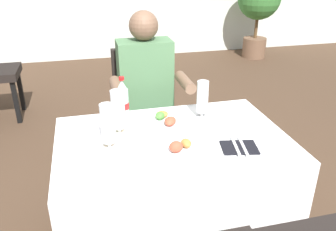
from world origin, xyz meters
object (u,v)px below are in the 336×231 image
(napkin_cutlery_set, at_px, (239,147))
(plate_near_camera, at_px, (183,149))
(beer_glass_left, at_px, (202,100))
(beer_glass_middle, at_px, (108,126))
(plate_far_diner, at_px, (169,119))
(main_dining_table, at_px, (173,167))
(cola_bottle_primary, at_px, (123,101))
(seated_diner_far, at_px, (147,95))
(potted_plant_corner, at_px, (259,4))
(chair_far_diner_seat, at_px, (146,109))
(beer_glass_right, at_px, (118,112))

(napkin_cutlery_set, bearing_deg, plate_near_camera, 173.33)
(beer_glass_left, bearing_deg, napkin_cutlery_set, -80.43)
(beer_glass_middle, bearing_deg, plate_far_diner, 30.52)
(plate_near_camera, distance_m, beer_glass_left, 0.41)
(main_dining_table, bearing_deg, cola_bottle_primary, 125.75)
(plate_near_camera, relative_size, beer_glass_left, 1.14)
(seated_diner_far, relative_size, potted_plant_corner, 0.98)
(beer_glass_middle, bearing_deg, plate_near_camera, -20.23)
(beer_glass_middle, xyz_separation_m, napkin_cutlery_set, (0.60, -0.15, -0.11))
(potted_plant_corner, bearing_deg, plate_near_camera, -121.47)
(plate_far_diner, relative_size, beer_glass_left, 1.18)
(cola_bottle_primary, relative_size, potted_plant_corner, 0.19)
(chair_far_diner_seat, xyz_separation_m, cola_bottle_primary, (-0.21, -0.48, 0.29))
(plate_far_diner, bearing_deg, beer_glass_middle, -149.48)
(seated_diner_far, relative_size, plate_far_diner, 4.95)
(beer_glass_middle, distance_m, napkin_cutlery_set, 0.63)
(main_dining_table, distance_m, seated_diner_far, 0.69)
(beer_glass_left, distance_m, beer_glass_right, 0.48)
(plate_near_camera, bearing_deg, beer_glass_left, 58.47)
(seated_diner_far, xyz_separation_m, beer_glass_left, (0.23, -0.47, 0.13))
(seated_diner_far, distance_m, plate_near_camera, 0.81)
(plate_far_diner, xyz_separation_m, beer_glass_left, (0.19, 0.01, 0.09))
(beer_glass_left, relative_size, beer_glass_middle, 0.95)
(napkin_cutlery_set, bearing_deg, seated_diner_far, 109.07)
(chair_far_diner_seat, distance_m, beer_glass_middle, 0.91)
(main_dining_table, height_order, beer_glass_left, beer_glass_left)
(plate_near_camera, bearing_deg, beer_glass_right, 135.75)
(main_dining_table, distance_m, plate_far_diner, 0.27)
(main_dining_table, distance_m, napkin_cutlery_set, 0.38)
(beer_glass_right, relative_size, potted_plant_corner, 0.18)
(plate_far_diner, distance_m, beer_glass_right, 0.31)
(seated_diner_far, xyz_separation_m, plate_far_diner, (0.03, -0.48, 0.04))
(main_dining_table, distance_m, chair_far_diner_seat, 0.78)
(main_dining_table, height_order, plate_far_diner, plate_far_diner)
(beer_glass_left, xyz_separation_m, napkin_cutlery_set, (0.06, -0.37, -0.10))
(beer_glass_right, height_order, potted_plant_corner, potted_plant_corner)
(beer_glass_middle, xyz_separation_m, beer_glass_right, (0.06, 0.14, 0.00))
(seated_diner_far, bearing_deg, plate_near_camera, -88.63)
(beer_glass_left, xyz_separation_m, beer_glass_right, (-0.48, -0.08, 0.01))
(chair_far_diner_seat, distance_m, plate_near_camera, 0.94)
(plate_far_diner, height_order, napkin_cutlery_set, plate_far_diner)
(beer_glass_right, bearing_deg, beer_glass_left, 9.46)
(beer_glass_left, bearing_deg, main_dining_table, -138.20)
(plate_far_diner, height_order, beer_glass_right, beer_glass_right)
(plate_near_camera, bearing_deg, beer_glass_middle, 159.77)
(plate_far_diner, bearing_deg, cola_bottle_primary, 155.56)
(beer_glass_left, bearing_deg, plate_near_camera, -121.53)
(main_dining_table, relative_size, napkin_cutlery_set, 5.94)
(plate_far_diner, relative_size, cola_bottle_primary, 1.04)
(plate_near_camera, xyz_separation_m, beer_glass_right, (-0.27, 0.26, 0.10))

